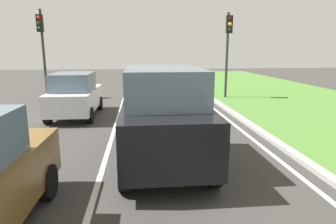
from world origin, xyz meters
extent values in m
plane|color=#383533|center=(0.00, 14.00, 0.00)|extent=(60.00, 60.00, 0.00)
cube|color=silver|center=(-0.70, 14.00, 0.00)|extent=(0.12, 32.00, 0.01)
cube|color=silver|center=(3.60, 14.00, 0.00)|extent=(0.12, 32.00, 0.01)
cube|color=#9E9B93|center=(4.10, 14.00, 0.06)|extent=(0.24, 48.00, 0.12)
cube|color=black|center=(0.74, 9.53, 0.93)|extent=(1.92, 4.51, 1.10)
cube|color=slate|center=(0.74, 9.38, 1.88)|extent=(1.71, 2.71, 0.80)
cylinder|color=black|center=(-0.14, 11.06, 0.38)|extent=(0.22, 0.76, 0.76)
cylinder|color=black|center=(1.61, 11.07, 0.38)|extent=(0.22, 0.76, 0.76)
cylinder|color=black|center=(-0.13, 8.00, 0.38)|extent=(0.22, 0.76, 0.76)
cylinder|color=black|center=(1.62, 8.01, 0.38)|extent=(0.22, 0.76, 0.76)
cylinder|color=black|center=(-1.53, 7.83, 0.32)|extent=(0.23, 0.64, 0.64)
cube|color=silver|center=(-2.41, 14.72, 0.70)|extent=(1.68, 3.72, 0.80)
cube|color=slate|center=(-2.41, 14.47, 1.44)|extent=(1.50, 1.92, 0.68)
cylinder|color=black|center=(-3.15, 15.98, 0.30)|extent=(0.23, 0.60, 0.60)
cylinder|color=black|center=(-1.64, 15.97, 0.30)|extent=(0.23, 0.60, 0.60)
cylinder|color=black|center=(-3.18, 13.47, 0.30)|extent=(0.23, 0.60, 0.60)
cylinder|color=black|center=(-1.67, 13.45, 0.30)|extent=(0.23, 0.60, 0.60)
cylinder|color=#2D2D2D|center=(4.98, 18.52, 2.31)|extent=(0.14, 0.14, 4.62)
cube|color=black|center=(4.98, 18.32, 3.98)|extent=(0.32, 0.24, 0.90)
sphere|color=#3F0F0F|center=(4.98, 18.19, 4.26)|extent=(0.20, 0.20, 0.20)
sphere|color=#F2AD19|center=(4.98, 18.19, 3.98)|extent=(0.20, 0.20, 0.20)
sphere|color=black|center=(4.98, 18.19, 3.70)|extent=(0.20, 0.20, 0.20)
cylinder|color=#2D2D2D|center=(-5.05, 19.72, 2.41)|extent=(0.14, 0.14, 4.82)
cube|color=black|center=(-5.05, 19.52, 4.06)|extent=(0.32, 0.24, 0.90)
sphere|color=red|center=(-5.05, 19.39, 4.34)|extent=(0.20, 0.20, 0.20)
sphere|color=#382B0C|center=(-5.05, 19.39, 4.06)|extent=(0.20, 0.20, 0.20)
sphere|color=black|center=(-5.05, 19.39, 3.78)|extent=(0.20, 0.20, 0.20)
camera|label=1|loc=(0.19, 2.71, 2.69)|focal=31.13mm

